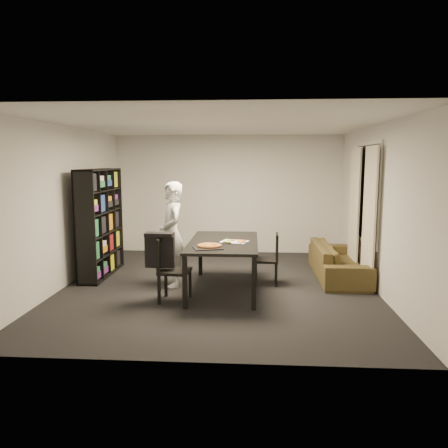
# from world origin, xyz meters

# --- Properties ---
(room) EXTENTS (5.01, 5.51, 2.61)m
(room) POSITION_xyz_m (0.00, 0.00, 1.30)
(room) COLOR black
(room) RESTS_ON ground
(window_pane) EXTENTS (0.02, 1.40, 1.60)m
(window_pane) POSITION_xyz_m (2.48, 0.60, 1.50)
(window_pane) COLOR black
(window_pane) RESTS_ON room
(window_frame) EXTENTS (0.03, 1.52, 1.72)m
(window_frame) POSITION_xyz_m (2.48, 0.60, 1.50)
(window_frame) COLOR white
(window_frame) RESTS_ON room
(curtain_left) EXTENTS (0.03, 0.70, 2.25)m
(curtain_left) POSITION_xyz_m (2.40, 0.08, 1.15)
(curtain_left) COLOR beige
(curtain_left) RESTS_ON room
(curtain_right) EXTENTS (0.03, 0.70, 2.25)m
(curtain_right) POSITION_xyz_m (2.40, 1.12, 1.15)
(curtain_right) COLOR beige
(curtain_right) RESTS_ON room
(bookshelf) EXTENTS (0.35, 1.50, 1.90)m
(bookshelf) POSITION_xyz_m (-2.16, 0.60, 0.95)
(bookshelf) COLOR black
(bookshelf) RESTS_ON room
(dining_table) EXTENTS (1.06, 1.91, 0.79)m
(dining_table) POSITION_xyz_m (0.10, -0.22, 0.72)
(dining_table) COLOR black
(dining_table) RESTS_ON room
(chair_left) EXTENTS (0.46, 0.46, 0.94)m
(chair_left) POSITION_xyz_m (-0.66, -0.79, 0.53)
(chair_left) COLOR black
(chair_left) RESTS_ON room
(chair_right) EXTENTS (0.41, 0.41, 0.85)m
(chair_right) POSITION_xyz_m (0.86, 0.19, 0.49)
(chair_right) COLOR black
(chair_right) RESTS_ON room
(draped_jacket) EXTENTS (0.44, 0.21, 0.52)m
(draped_jacket) POSITION_xyz_m (-0.79, -0.78, 0.77)
(draped_jacket) COLOR black
(draped_jacket) RESTS_ON chair_left
(person) EXTENTS (0.62, 0.73, 1.71)m
(person) POSITION_xyz_m (-0.76, 0.01, 0.85)
(person) COLOR silver
(person) RESTS_ON room
(baking_tray) EXTENTS (0.48, 0.42, 0.01)m
(baking_tray) POSITION_xyz_m (-0.09, -0.80, 0.80)
(baking_tray) COLOR black
(baking_tray) RESTS_ON dining_table
(pepperoni_pizza) EXTENTS (0.35, 0.35, 0.03)m
(pepperoni_pizza) POSITION_xyz_m (-0.07, -0.73, 0.82)
(pepperoni_pizza) COLOR #9C5F2D
(pepperoni_pizza) RESTS_ON dining_table
(kitchen_towel) EXTENTS (0.47, 0.40, 0.01)m
(kitchen_towel) POSITION_xyz_m (0.27, -0.28, 0.80)
(kitchen_towel) COLOR white
(kitchen_towel) RESTS_ON dining_table
(pizza_slices) EXTENTS (0.42, 0.37, 0.01)m
(pizza_slices) POSITION_xyz_m (0.28, -0.30, 0.81)
(pizza_slices) COLOR gold
(pizza_slices) RESTS_ON dining_table
(sofa) EXTENTS (0.79, 2.01, 0.59)m
(sofa) POSITION_xyz_m (2.07, 0.70, 0.29)
(sofa) COLOR #423E1A
(sofa) RESTS_ON room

